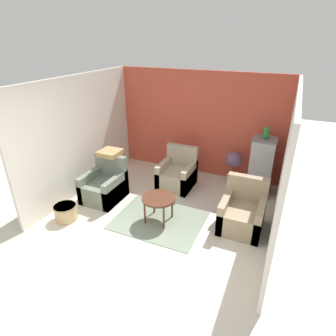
{
  "coord_description": "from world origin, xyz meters",
  "views": [
    {
      "loc": [
        1.96,
        -2.63,
        3.17
      ],
      "look_at": [
        0.0,
        1.8,
        0.86
      ],
      "focal_mm": 30.0,
      "sensor_mm": 36.0,
      "label": 1
    }
  ],
  "objects_px": {
    "armchair_middle": "(177,174)",
    "potted_plant": "(233,164)",
    "armchair_left": "(105,186)",
    "birdcage": "(261,167)",
    "parrot": "(266,133)",
    "armchair_right": "(242,213)",
    "wicker_basket": "(66,212)",
    "coffee_table": "(159,200)"
  },
  "relations": [
    {
      "from": "coffee_table",
      "to": "wicker_basket",
      "type": "height_order",
      "value": "coffee_table"
    },
    {
      "from": "armchair_middle",
      "to": "wicker_basket",
      "type": "height_order",
      "value": "armchair_middle"
    },
    {
      "from": "armchair_right",
      "to": "parrot",
      "type": "xyz_separation_m",
      "value": [
        0.1,
        1.39,
        1.09
      ]
    },
    {
      "from": "armchair_middle",
      "to": "birdcage",
      "type": "distance_m",
      "value": 1.83
    },
    {
      "from": "parrot",
      "to": "wicker_basket",
      "type": "xyz_separation_m",
      "value": [
        -3.17,
        -2.5,
        -1.22
      ]
    },
    {
      "from": "parrot",
      "to": "wicker_basket",
      "type": "bearing_deg",
      "value": -141.75
    },
    {
      "from": "armchair_right",
      "to": "parrot",
      "type": "distance_m",
      "value": 1.77
    },
    {
      "from": "parrot",
      "to": "potted_plant",
      "type": "relative_size",
      "value": 0.33
    },
    {
      "from": "birdcage",
      "to": "wicker_basket",
      "type": "height_order",
      "value": "birdcage"
    },
    {
      "from": "coffee_table",
      "to": "armchair_right",
      "type": "distance_m",
      "value": 1.52
    },
    {
      "from": "birdcage",
      "to": "wicker_basket",
      "type": "bearing_deg",
      "value": -141.77
    },
    {
      "from": "armchair_left",
      "to": "birdcage",
      "type": "xyz_separation_m",
      "value": [
        2.94,
        1.56,
        0.34
      ]
    },
    {
      "from": "armchair_middle",
      "to": "potted_plant",
      "type": "bearing_deg",
      "value": 27.26
    },
    {
      "from": "armchair_left",
      "to": "wicker_basket",
      "type": "height_order",
      "value": "armchair_left"
    },
    {
      "from": "armchair_right",
      "to": "armchair_middle",
      "type": "height_order",
      "value": "same"
    },
    {
      "from": "armchair_left",
      "to": "armchair_middle",
      "type": "distance_m",
      "value": 1.65
    },
    {
      "from": "birdcage",
      "to": "coffee_table",
      "type": "bearing_deg",
      "value": -130.25
    },
    {
      "from": "armchair_middle",
      "to": "birdcage",
      "type": "bearing_deg",
      "value": 13.7
    },
    {
      "from": "armchair_left",
      "to": "parrot",
      "type": "height_order",
      "value": "parrot"
    },
    {
      "from": "armchair_middle",
      "to": "potted_plant",
      "type": "relative_size",
      "value": 1.11
    },
    {
      "from": "armchair_middle",
      "to": "parrot",
      "type": "height_order",
      "value": "parrot"
    },
    {
      "from": "coffee_table",
      "to": "parrot",
      "type": "bearing_deg",
      "value": 49.78
    },
    {
      "from": "armchair_middle",
      "to": "armchair_left",
      "type": "bearing_deg",
      "value": -136.29
    },
    {
      "from": "birdcage",
      "to": "parrot",
      "type": "height_order",
      "value": "parrot"
    },
    {
      "from": "birdcage",
      "to": "parrot",
      "type": "xyz_separation_m",
      "value": [
        0.0,
        0.0,
        0.76
      ]
    },
    {
      "from": "armchair_right",
      "to": "wicker_basket",
      "type": "xyz_separation_m",
      "value": [
        -3.07,
        -1.11,
        -0.12
      ]
    },
    {
      "from": "armchair_left",
      "to": "armchair_right",
      "type": "height_order",
      "value": "same"
    },
    {
      "from": "armchair_middle",
      "to": "parrot",
      "type": "bearing_deg",
      "value": 13.77
    },
    {
      "from": "armchair_middle",
      "to": "birdcage",
      "type": "xyz_separation_m",
      "value": [
        1.74,
        0.43,
        0.34
      ]
    },
    {
      "from": "coffee_table",
      "to": "armchair_left",
      "type": "distance_m",
      "value": 1.42
    },
    {
      "from": "armchair_left",
      "to": "parrot",
      "type": "relative_size",
      "value": 3.34
    },
    {
      "from": "coffee_table",
      "to": "potted_plant",
      "type": "xyz_separation_m",
      "value": [
        0.94,
        1.99,
        0.06
      ]
    },
    {
      "from": "armchair_right",
      "to": "armchair_left",
      "type": "bearing_deg",
      "value": -176.5
    },
    {
      "from": "coffee_table",
      "to": "armchair_middle",
      "type": "bearing_deg",
      "value": 97.96
    },
    {
      "from": "armchair_left",
      "to": "birdcage",
      "type": "relative_size",
      "value": 0.71
    },
    {
      "from": "coffee_table",
      "to": "armchair_right",
      "type": "bearing_deg",
      "value": 16.88
    },
    {
      "from": "potted_plant",
      "to": "birdcage",
      "type": "bearing_deg",
      "value": -14.61
    },
    {
      "from": "wicker_basket",
      "to": "armchair_left",
      "type": "bearing_deg",
      "value": 75.96
    },
    {
      "from": "armchair_right",
      "to": "wicker_basket",
      "type": "height_order",
      "value": "armchair_right"
    },
    {
      "from": "coffee_table",
      "to": "parrot",
      "type": "xyz_separation_m",
      "value": [
        1.55,
        1.83,
        0.93
      ]
    },
    {
      "from": "armchair_left",
      "to": "parrot",
      "type": "xyz_separation_m",
      "value": [
        2.94,
        1.57,
        1.09
      ]
    },
    {
      "from": "birdcage",
      "to": "parrot",
      "type": "distance_m",
      "value": 0.76
    }
  ]
}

